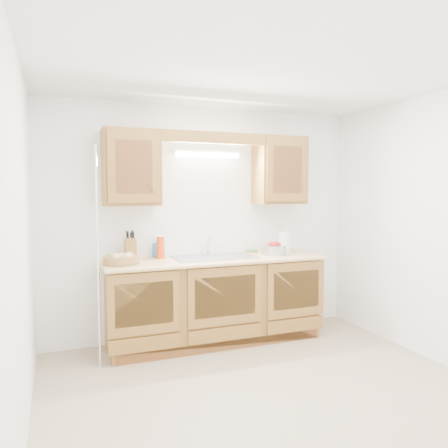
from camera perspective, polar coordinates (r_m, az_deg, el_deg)
name	(u,v)px	position (r m, az deg, el deg)	size (l,w,h in m)	color
room	(266,235)	(3.44, 5.57, -1.47)	(3.52, 3.50, 2.50)	tan
base_cabinets	(215,301)	(4.67, -1.24, -9.98)	(2.20, 0.60, 0.86)	olive
countertop	(215,260)	(4.57, -1.18, -4.67)	(2.30, 0.63, 0.04)	#E4B577
upper_cabinet_left	(131,168)	(4.45, -12.05, 7.19)	(0.55, 0.33, 0.75)	olive
upper_cabinet_right	(279,171)	(5.00, 7.25, 6.94)	(0.55, 0.33, 0.75)	olive
valance	(215,138)	(4.55, -1.23, 11.21)	(2.20, 0.05, 0.12)	olive
fluorescent_fixture	(207,154)	(4.75, -2.17, 9.19)	(0.76, 0.08, 0.08)	white
sink	(214,264)	(4.60, -1.27, -5.27)	(0.84, 0.46, 0.36)	#9E9EA3
wire_shelf_pole	(98,258)	(4.05, -16.14, -4.30)	(0.03, 0.03, 2.00)	silver
outlet_plate	(281,229)	(5.21, 7.52, -0.60)	(0.08, 0.01, 0.12)	white
fruit_basket	(121,259)	(4.31, -13.26, -4.43)	(0.43, 0.43, 0.11)	#B38748
knife_block	(131,249)	(4.49, -12.09, -3.22)	(0.11, 0.18, 0.31)	olive
orange_canister	(161,247)	(4.55, -8.29, -2.98)	(0.10, 0.10, 0.24)	#E4400C
soap_bottle	(158,247)	(4.64, -8.55, -2.98)	(0.10, 0.10, 0.22)	#287ACC
sponge	(252,251)	(5.00, 3.66, -3.55)	(0.13, 0.10, 0.02)	#CC333F
paper_towel	(284,243)	(4.90, 7.89, -2.45)	(0.14, 0.14, 0.29)	silver
apple_bowl	(274,249)	(4.82, 6.51, -3.26)	(0.35, 0.35, 0.14)	silver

